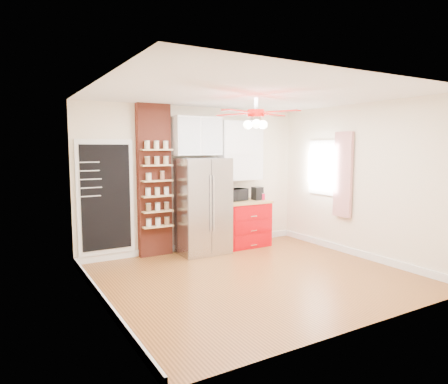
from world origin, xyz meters
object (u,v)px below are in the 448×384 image
red_cabinet (245,223)px  coffee_maker (257,193)px  toaster_oven (236,195)px  pantry_jar_oats (149,177)px  canister_left (262,197)px  ceiling_fan (256,114)px  fridge (202,206)px

red_cabinet → coffee_maker: (0.28, -0.02, 0.58)m
toaster_oven → coffee_maker: 0.45m
coffee_maker → pantry_jar_oats: (-2.21, 0.11, 0.40)m
red_cabinet → canister_left: size_ratio=7.36×
red_cabinet → canister_left: 0.64m
coffee_maker → pantry_jar_oats: size_ratio=2.25×
ceiling_fan → coffee_maker: size_ratio=5.41×
red_cabinet → toaster_oven: (-0.16, 0.08, 0.57)m
red_cabinet → canister_left: bearing=-11.0°
fridge → red_cabinet: 1.06m
ceiling_fan → pantry_jar_oats: (-1.01, 1.77, -0.99)m
ceiling_fan → coffee_maker: ceiling_fan is taller
fridge → coffee_maker: 1.26m
fridge → red_cabinet: bearing=3.0°
ceiling_fan → toaster_oven: (0.76, 1.76, -1.40)m
red_cabinet → toaster_oven: toaster_oven is taller
fridge → canister_left: bearing=-1.0°
toaster_oven → pantry_jar_oats: 1.82m
red_cabinet → coffee_maker: size_ratio=3.63×
toaster_oven → fridge: bearing=174.8°
red_cabinet → ceiling_fan: ceiling_fan is taller
ceiling_fan → canister_left: ceiling_fan is taller
fridge → canister_left: fridge is taller
red_cabinet → pantry_jar_oats: 2.16m
toaster_oven → pantry_jar_oats: pantry_jar_oats is taller
fridge → coffee_maker: (1.25, 0.03, 0.15)m
ceiling_fan → red_cabinet: bearing=61.3°
toaster_oven → pantry_jar_oats: (-1.77, 0.01, 0.41)m
toaster_oven → coffee_maker: bearing=-27.5°
ceiling_fan → pantry_jar_oats: bearing=119.6°
toaster_oven → canister_left: 0.55m
canister_left → pantry_jar_oats: (-2.30, 0.16, 0.47)m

